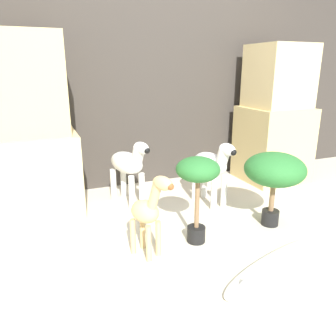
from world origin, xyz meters
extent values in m
plane|color=beige|center=(0.00, 0.00, 0.00)|extent=(14.00, 14.00, 0.00)
cube|color=#38332D|center=(0.00, 1.55, 1.10)|extent=(6.40, 0.08, 2.20)
cube|color=#DBC184|center=(-1.16, 1.11, 0.33)|extent=(0.62, 0.60, 0.67)
cube|color=#D1B775|center=(-1.16, 1.11, 1.04)|extent=(0.51, 0.49, 0.75)
cube|color=#D1B775|center=(1.16, 1.11, 0.39)|extent=(0.62, 0.60, 0.77)
cube|color=#DBC184|center=(1.16, 1.11, 1.08)|extent=(0.54, 0.51, 0.61)
cylinder|color=silver|center=(0.29, 0.64, 0.14)|extent=(0.05, 0.05, 0.29)
cylinder|color=silver|center=(0.18, 0.62, 0.14)|extent=(0.05, 0.05, 0.29)
cylinder|color=silver|center=(0.25, 0.90, 0.14)|extent=(0.05, 0.05, 0.29)
cylinder|color=silver|center=(0.14, 0.88, 0.14)|extent=(0.05, 0.05, 0.29)
ellipsoid|color=silver|center=(0.21, 0.76, 0.37)|extent=(0.25, 0.41, 0.19)
cylinder|color=silver|center=(0.24, 0.60, 0.47)|extent=(0.12, 0.15, 0.16)
ellipsoid|color=silver|center=(0.25, 0.56, 0.53)|extent=(0.12, 0.18, 0.10)
sphere|color=black|center=(0.27, 0.49, 0.53)|extent=(0.05, 0.05, 0.05)
cube|color=black|center=(0.24, 0.60, 0.48)|extent=(0.04, 0.07, 0.13)
cylinder|color=silver|center=(-0.35, 0.95, 0.14)|extent=(0.05, 0.05, 0.29)
cylinder|color=silver|center=(-0.45, 0.91, 0.14)|extent=(0.05, 0.05, 0.29)
cylinder|color=silver|center=(-0.45, 1.20, 0.14)|extent=(0.05, 0.05, 0.29)
cylinder|color=silver|center=(-0.55, 1.16, 0.14)|extent=(0.05, 0.05, 0.29)
ellipsoid|color=silver|center=(-0.45, 1.06, 0.37)|extent=(0.32, 0.42, 0.19)
cylinder|color=silver|center=(-0.39, 0.91, 0.47)|extent=(0.14, 0.16, 0.16)
ellipsoid|color=silver|center=(-0.37, 0.87, 0.53)|extent=(0.15, 0.19, 0.10)
sphere|color=black|center=(-0.34, 0.80, 0.53)|extent=(0.05, 0.05, 0.05)
cube|color=black|center=(-0.39, 0.91, 0.48)|extent=(0.05, 0.08, 0.13)
cylinder|color=tan|center=(-0.50, 0.13, 0.12)|extent=(0.03, 0.03, 0.24)
cylinder|color=tan|center=(-0.58, 0.09, 0.12)|extent=(0.03, 0.03, 0.24)
cylinder|color=tan|center=(-0.56, 0.25, 0.12)|extent=(0.03, 0.03, 0.24)
cylinder|color=tan|center=(-0.64, 0.21, 0.12)|extent=(0.03, 0.03, 0.24)
ellipsoid|color=tan|center=(-0.57, 0.17, 0.30)|extent=(0.22, 0.24, 0.15)
cylinder|color=tan|center=(-0.53, 0.09, 0.43)|extent=(0.11, 0.13, 0.21)
ellipsoid|color=tan|center=(-0.50, 0.04, 0.52)|extent=(0.13, 0.16, 0.08)
sphere|color=brown|center=(-0.48, -0.02, 0.52)|extent=(0.04, 0.04, 0.04)
cylinder|color=black|center=(0.45, 0.21, 0.06)|extent=(0.13, 0.13, 0.12)
cylinder|color=brown|center=(0.45, 0.21, 0.22)|extent=(0.04, 0.04, 0.21)
ellipsoid|color=#286B2D|center=(0.45, 0.21, 0.45)|extent=(0.45, 0.45, 0.25)
cylinder|color=black|center=(-0.20, 0.19, 0.06)|extent=(0.13, 0.13, 0.11)
cylinder|color=brown|center=(-0.20, 0.19, 0.28)|extent=(0.03, 0.03, 0.34)
ellipsoid|color=#286B2D|center=(-0.20, 0.19, 0.53)|extent=(0.29, 0.29, 0.16)
ellipsoid|color=silver|center=(0.16, -0.28, 0.02)|extent=(1.06, 0.53, 0.04)
cone|color=white|center=(-0.19, -0.38, 0.06)|extent=(0.09, 0.09, 0.05)
camera|label=1|loc=(-1.14, -1.62, 1.16)|focal=35.00mm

